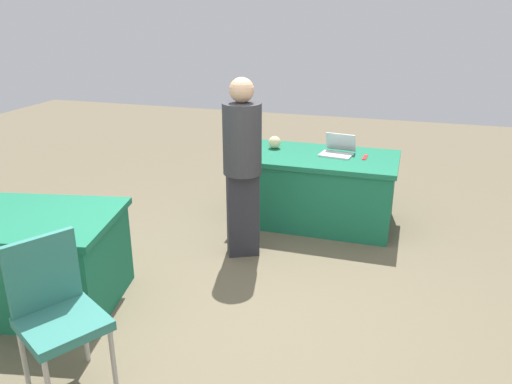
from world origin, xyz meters
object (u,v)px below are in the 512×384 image
(yarn_ball, at_px, (275,142))
(person_attendee_standing, at_px, (242,161))
(table_mid_right, at_px, (8,259))
(scissors_red, at_px, (365,157))
(table_foreground, at_px, (316,188))
(chair_by_pillar, at_px, (56,308))
(laptop_silver, at_px, (337,151))

(yarn_ball, bearing_deg, person_attendee_standing, 89.51)
(table_mid_right, bearing_deg, scissors_red, -136.77)
(table_foreground, xyz_separation_m, table_mid_right, (1.96, 2.24, -0.00))
(table_foreground, bearing_deg, chair_by_pillar, 71.28)
(chair_by_pillar, bearing_deg, laptop_silver, -171.13)
(laptop_silver, bearing_deg, yarn_ball, 4.99)
(person_attendee_standing, relative_size, yarn_ball, 12.21)
(table_foreground, distance_m, scissors_red, 0.60)
(table_foreground, distance_m, chair_by_pillar, 3.09)
(yarn_ball, bearing_deg, laptop_silver, 176.31)
(chair_by_pillar, relative_size, person_attendee_standing, 0.58)
(yarn_ball, bearing_deg, scissors_red, 175.51)
(person_attendee_standing, height_order, scissors_red, person_attendee_standing)
(table_foreground, bearing_deg, person_attendee_standing, 61.98)
(table_foreground, xyz_separation_m, chair_by_pillar, (0.99, 2.92, 0.18))
(table_mid_right, height_order, person_attendee_standing, person_attendee_standing)
(person_attendee_standing, relative_size, scissors_red, 9.03)
(table_mid_right, xyz_separation_m, chair_by_pillar, (-0.97, 0.68, 0.18))
(table_foreground, distance_m, table_mid_right, 2.98)
(laptop_silver, distance_m, scissors_red, 0.29)
(person_attendee_standing, bearing_deg, table_foreground, -144.09)
(scissors_red, bearing_deg, laptop_silver, -93.68)
(table_mid_right, bearing_deg, table_foreground, -131.23)
(table_foreground, height_order, scissors_red, scissors_red)
(chair_by_pillar, bearing_deg, person_attendee_standing, -163.55)
(laptop_silver, relative_size, scissors_red, 1.98)
(scissors_red, bearing_deg, yarn_ball, -91.78)
(table_mid_right, relative_size, scissors_red, 10.23)
(table_foreground, distance_m, yarn_ball, 0.67)
(person_attendee_standing, bearing_deg, chair_by_pillar, 50.09)
(table_mid_right, bearing_deg, laptop_silver, -132.80)
(laptop_silver, bearing_deg, table_mid_right, 55.89)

